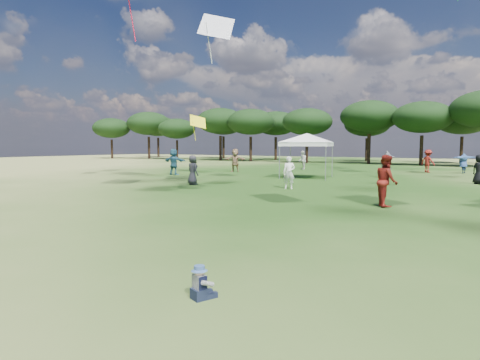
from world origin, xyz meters
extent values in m
cylinder|color=black|center=(-49.10, 43.01, 1.55)|extent=(0.35, 0.35, 3.09)
ellipsoid|color=black|center=(-49.10, 43.01, 4.95)|extent=(6.01, 6.01, 3.24)
cylinder|color=black|center=(-42.82, 45.10, 1.76)|extent=(0.40, 0.40, 3.51)
ellipsoid|color=black|center=(-42.82, 45.10, 5.62)|extent=(6.82, 6.82, 3.68)
cylinder|color=black|center=(-36.96, 45.10, 1.46)|extent=(0.33, 0.33, 2.92)
ellipsoid|color=black|center=(-36.96, 45.10, 4.67)|extent=(5.67, 5.67, 3.06)
cylinder|color=black|center=(-29.06, 45.29, 1.75)|extent=(0.40, 0.40, 3.49)
ellipsoid|color=black|center=(-29.06, 45.29, 5.59)|extent=(6.79, 6.79, 3.66)
cylinder|color=black|center=(-23.92, 45.02, 1.66)|extent=(0.38, 0.38, 3.32)
ellipsoid|color=black|center=(-23.92, 45.02, 5.31)|extent=(6.44, 6.44, 3.47)
cylinder|color=black|center=(-15.51, 44.30, 1.57)|extent=(0.36, 0.36, 3.14)
ellipsoid|color=black|center=(-15.51, 44.30, 5.03)|extent=(6.11, 6.11, 3.29)
cylinder|color=black|center=(-8.39, 45.81, 1.73)|extent=(0.40, 0.40, 3.46)
ellipsoid|color=black|center=(-8.39, 45.81, 5.54)|extent=(6.73, 6.73, 3.63)
cylinder|color=black|center=(-2.58, 44.63, 1.61)|extent=(0.37, 0.37, 3.21)
ellipsoid|color=black|center=(-2.58, 44.63, 5.14)|extent=(6.24, 6.24, 3.36)
cylinder|color=black|center=(-48.93, 53.79, 1.78)|extent=(0.41, 0.41, 3.56)
ellipsoid|color=black|center=(-48.93, 53.79, 5.70)|extent=(6.92, 6.92, 3.73)
cylinder|color=black|center=(-34.09, 53.56, 1.81)|extent=(0.41, 0.41, 3.62)
ellipsoid|color=black|center=(-34.09, 53.56, 5.80)|extent=(7.03, 7.03, 3.79)
cylinder|color=black|center=(-23.40, 51.57, 1.68)|extent=(0.39, 0.39, 3.37)
ellipsoid|color=black|center=(-23.40, 51.57, 5.39)|extent=(6.54, 6.54, 3.53)
cylinder|color=black|center=(-10.52, 53.31, 1.56)|extent=(0.36, 0.36, 3.11)
ellipsoid|color=black|center=(-10.52, 53.31, 4.98)|extent=(6.05, 6.05, 3.26)
cylinder|color=black|center=(0.83, 52.52, 1.60)|extent=(0.37, 0.37, 3.20)
ellipsoid|color=black|center=(0.83, 52.52, 5.12)|extent=(6.21, 6.21, 3.35)
cylinder|color=gray|center=(-7.89, 20.96, 1.14)|extent=(0.06, 0.06, 2.28)
cylinder|color=gray|center=(-5.02, 21.51, 1.14)|extent=(0.06, 0.06, 2.28)
cylinder|color=gray|center=(-8.44, 23.83, 1.14)|extent=(0.06, 0.06, 2.28)
cylinder|color=gray|center=(-5.57, 24.39, 1.14)|extent=(0.06, 0.06, 2.28)
cube|color=white|center=(-6.73, 22.67, 2.23)|extent=(3.61, 3.61, 0.25)
pyramid|color=white|center=(-6.73, 22.67, 2.95)|extent=(6.17, 6.17, 0.60)
cube|color=black|center=(-0.01, 2.20, 0.08)|extent=(0.27, 0.27, 0.16)
cube|color=black|center=(-0.02, 2.37, 0.04)|extent=(0.14, 0.20, 0.08)
cube|color=black|center=(0.11, 2.31, 0.04)|extent=(0.14, 0.20, 0.08)
cube|color=white|center=(-0.01, 2.20, 0.25)|extent=(0.23, 0.20, 0.20)
cylinder|color=white|center=(-0.10, 2.30, 0.25)|extent=(0.14, 0.21, 0.12)
cylinder|color=white|center=(0.13, 2.21, 0.25)|extent=(0.14, 0.21, 0.12)
sphere|color=#E0B293|center=(-0.01, 2.20, 0.39)|extent=(0.14, 0.14, 0.14)
cone|color=#4875AA|center=(-0.01, 2.20, 0.42)|extent=(0.23, 0.23, 0.02)
cylinder|color=#4875AA|center=(-0.01, 2.20, 0.46)|extent=(0.15, 0.15, 0.06)
imported|color=silver|center=(-10.69, 31.44, 0.83)|extent=(0.98, 1.03, 1.67)
imported|color=#444549|center=(-2.28, 25.65, 0.90)|extent=(1.68, 2.20, 1.80)
imported|color=#A1221A|center=(-0.56, 32.81, 0.91)|extent=(1.36, 1.18, 1.82)
imported|color=black|center=(3.09, 23.77, 0.83)|extent=(0.97, 0.89, 1.67)
imported|color=#2C2B30|center=(-10.35, 15.17, 0.82)|extent=(0.93, 0.77, 1.63)
imported|color=#225067|center=(-16.13, 20.28, 0.96)|extent=(1.83, 0.73, 1.92)
imported|color=navy|center=(1.90, 33.31, 0.78)|extent=(1.79, 1.64, 1.56)
imported|color=#967352|center=(-14.12, 25.51, 0.95)|extent=(1.86, 1.15, 1.91)
imported|color=maroon|center=(0.40, 12.53, 0.92)|extent=(1.01, 1.11, 1.84)
imported|color=silver|center=(-4.97, 16.05, 0.81)|extent=(0.68, 0.56, 1.62)
plane|color=yellow|center=(-15.77, 22.74, 4.00)|extent=(1.88, 2.19, 1.26)
plane|color=silver|center=(-8.31, 14.59, 8.05)|extent=(2.32, 2.51, 1.78)
camera|label=1|loc=(3.36, -2.19, 2.17)|focal=30.00mm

